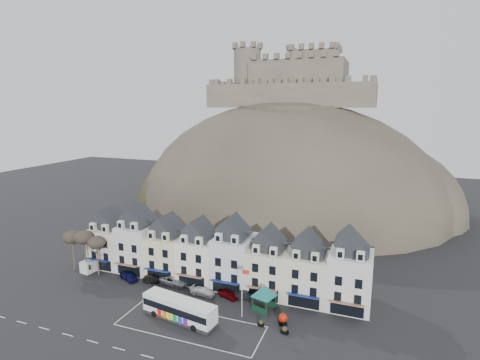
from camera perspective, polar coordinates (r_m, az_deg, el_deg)
name	(u,v)px	position (r m, az deg, el deg)	size (l,w,h in m)	color
ground	(174,328)	(60.69, -9.99, -21.26)	(300.00, 300.00, 0.00)	black
coach_bay_markings	(190,326)	(60.75, -7.60, -21.15)	(22.00, 7.50, 0.01)	silver
townhouse_terrace	(218,255)	(70.80, -3.37, -11.34)	(54.40, 9.35, 11.80)	beige
castle_hill	(289,210)	(119.99, 7.46, -4.53)	(100.00, 76.00, 68.00)	#3B352D
castle	(295,81)	(122.80, 8.37, 14.70)	(50.20, 22.20, 22.00)	brown
tree_left_far	(72,237)	(81.93, -24.22, -7.98)	(3.61, 3.61, 8.24)	#382E23
tree_left_mid	(84,238)	(79.80, -22.69, -8.09)	(3.78, 3.78, 8.64)	#382E23
tree_left_near	(97,243)	(78.07, -21.02, -8.93)	(3.43, 3.43, 7.84)	#382E23
bus	(179,308)	(61.35, -9.23, -18.74)	(12.70, 4.89, 3.50)	#262628
bus_shelter	(264,291)	(62.70, 3.73, -16.51)	(6.37, 6.37, 4.23)	#10321F
red_buoy	(283,319)	(60.55, 6.55, -20.25)	(1.56, 1.56, 1.74)	black
flagpole	(242,289)	(60.10, 0.38, -16.30)	(1.18, 0.13, 8.15)	silver
white_van	(93,264)	(82.67, -21.44, -11.85)	(2.73, 5.19, 2.27)	white
planter_west	(261,323)	(60.06, 3.22, -20.97)	(0.98, 0.65, 0.93)	black
planter_east	(285,330)	(58.72, 6.82, -21.77)	(1.18, 0.77, 1.10)	black
car_navy	(129,276)	(76.12, -16.56, -13.87)	(1.80, 4.48, 1.53)	#0C0D3F
car_black	(155,279)	(73.95, -12.84, -14.48)	(1.52, 4.35, 1.43)	black
car_silver	(173,281)	(72.56, -10.12, -14.85)	(2.53, 5.40, 1.52)	#999BA0
car_white	(203,291)	(68.39, -5.73, -16.53)	(1.82, 4.49, 1.30)	white
car_maroon	(228,294)	(67.21, -1.81, -16.99)	(1.59, 3.96, 1.35)	#4F0407
car_charcoal	(248,294)	(66.99, 1.20, -17.03)	(1.54, 4.43, 1.46)	black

